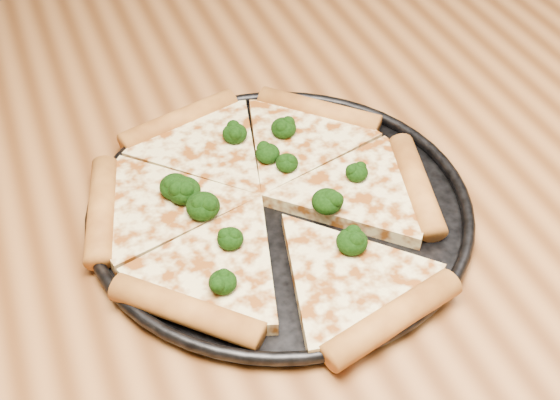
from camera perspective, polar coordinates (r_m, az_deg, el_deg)
name	(u,v)px	position (r m, az deg, el deg)	size (l,w,h in m)	color
dining_table	(323,247)	(0.78, 3.16, -3.44)	(1.20, 0.90, 0.75)	#9A5D2F
pizza_pan	(280,207)	(0.68, 0.00, -0.52)	(0.33, 0.33, 0.02)	black
pizza	(265,200)	(0.67, -1.09, -0.02)	(0.32, 0.35, 0.02)	beige
broccoli_florets	(251,191)	(0.67, -2.14, 0.67)	(0.18, 0.19, 0.02)	black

